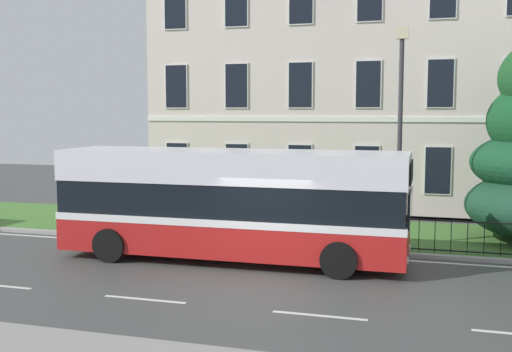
{
  "coord_description": "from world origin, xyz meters",
  "views": [
    {
      "loc": [
        4.29,
        -14.28,
        4.25
      ],
      "look_at": [
        -1.03,
        3.84,
        2.27
      ],
      "focal_mm": 43.86,
      "sensor_mm": 36.0,
      "label": 1
    }
  ],
  "objects_px": {
    "single_decker_bus": "(232,203)",
    "street_lamp_post": "(400,122)",
    "georgian_townhouse": "(352,66)",
    "litter_bin": "(199,216)"
  },
  "relations": [
    {
      "from": "georgian_townhouse",
      "to": "street_lamp_post",
      "type": "xyz_separation_m",
      "value": [
        2.96,
        -10.94,
        -2.45
      ]
    },
    {
      "from": "georgian_townhouse",
      "to": "single_decker_bus",
      "type": "xyz_separation_m",
      "value": [
        -1.48,
        -13.69,
        -4.72
      ]
    },
    {
      "from": "georgian_townhouse",
      "to": "litter_bin",
      "type": "bearing_deg",
      "value": -108.88
    },
    {
      "from": "street_lamp_post",
      "to": "single_decker_bus",
      "type": "bearing_deg",
      "value": -148.22
    },
    {
      "from": "street_lamp_post",
      "to": "litter_bin",
      "type": "height_order",
      "value": "street_lamp_post"
    },
    {
      "from": "single_decker_bus",
      "to": "litter_bin",
      "type": "height_order",
      "value": "single_decker_bus"
    },
    {
      "from": "georgian_townhouse",
      "to": "single_decker_bus",
      "type": "relative_size",
      "value": 1.69
    },
    {
      "from": "single_decker_bus",
      "to": "street_lamp_post",
      "type": "bearing_deg",
      "value": 31.13
    },
    {
      "from": "georgian_townhouse",
      "to": "litter_bin",
      "type": "relative_size",
      "value": 14.42
    },
    {
      "from": "georgian_townhouse",
      "to": "single_decker_bus",
      "type": "bearing_deg",
      "value": -96.17
    }
  ]
}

